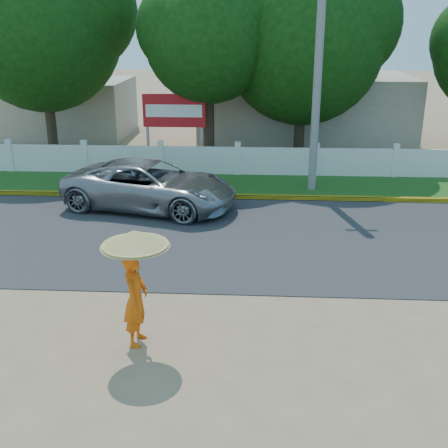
# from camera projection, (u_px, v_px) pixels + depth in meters

# --- Properties ---
(ground) EXTENTS (120.00, 120.00, 0.00)m
(ground) POSITION_uv_depth(u_px,v_px,m) (218.00, 318.00, 11.38)
(ground) COLOR #9E8460
(ground) RESTS_ON ground
(road) EXTENTS (60.00, 7.00, 0.02)m
(road) POSITION_uv_depth(u_px,v_px,m) (229.00, 237.00, 15.60)
(road) COLOR #38383A
(road) RESTS_ON ground
(grass_verge) EXTENTS (60.00, 3.50, 0.03)m
(grass_verge) POSITION_uv_depth(u_px,v_px,m) (236.00, 185.00, 20.53)
(grass_verge) COLOR #2D601E
(grass_verge) RESTS_ON ground
(curb) EXTENTS (40.00, 0.18, 0.16)m
(curb) POSITION_uv_depth(u_px,v_px,m) (234.00, 197.00, 18.91)
(curb) COLOR yellow
(curb) RESTS_ON ground
(fence) EXTENTS (40.00, 0.10, 1.10)m
(fence) POSITION_uv_depth(u_px,v_px,m) (238.00, 161.00, 21.70)
(fence) COLOR silver
(fence) RESTS_ON ground
(building_near) EXTENTS (10.00, 6.00, 3.20)m
(building_near) POSITION_uv_depth(u_px,v_px,m) (303.00, 108.00, 27.56)
(building_near) COLOR #B7AD99
(building_near) RESTS_ON ground
(building_far) EXTENTS (8.00, 5.00, 2.80)m
(building_far) POSITION_uv_depth(u_px,v_px,m) (52.00, 107.00, 29.27)
(building_far) COLOR #B7AD99
(building_far) RESTS_ON ground
(utility_pole) EXTENTS (0.28, 0.28, 7.24)m
(utility_pole) POSITION_uv_depth(u_px,v_px,m) (317.00, 86.00, 18.74)
(utility_pole) COLOR gray
(utility_pole) RESTS_ON ground
(vehicle) EXTENTS (5.92, 3.76, 1.52)m
(vehicle) POSITION_uv_depth(u_px,v_px,m) (150.00, 185.00, 17.76)
(vehicle) COLOR gray
(vehicle) RESTS_ON ground
(monk_with_parasol) EXTENTS (1.23, 1.23, 2.24)m
(monk_with_parasol) POSITION_uv_depth(u_px,v_px,m) (135.00, 271.00, 10.03)
(monk_with_parasol) COLOR #DE580B
(monk_with_parasol) RESTS_ON ground
(billboard) EXTENTS (2.50, 0.13, 2.95)m
(billboard) POSITION_uv_depth(u_px,v_px,m) (174.00, 115.00, 22.33)
(billboard) COLOR gray
(billboard) RESTS_ON ground
(tree_row) EXTENTS (29.37, 7.39, 8.91)m
(tree_row) POSITION_uv_depth(u_px,v_px,m) (319.00, 35.00, 22.76)
(tree_row) COLOR #473828
(tree_row) RESTS_ON ground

